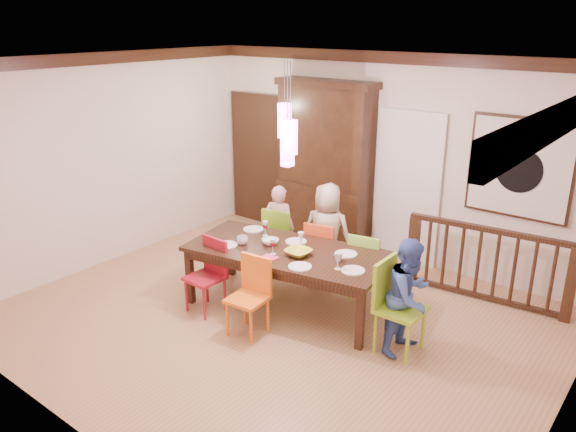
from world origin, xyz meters
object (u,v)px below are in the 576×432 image
Objects in this scene: china_hutch at (325,165)px; person_far_mid at (327,234)px; balustrade at (487,263)px; dining_table at (288,255)px; chair_far_left at (283,235)px; chair_end_right at (401,302)px; person_end_right at (410,296)px; person_far_left at (279,228)px.

china_hutch is 1.85× the size of person_far_mid.
balustrade is at bearing -7.45° from china_hutch.
dining_table is 2.44m from balustrade.
dining_table is at bearing 122.90° from chair_far_left.
person_far_mid is at bearing 59.14° from chair_end_right.
person_end_right is at bearing -39.01° from china_hutch.
person_far_mid reaches higher than person_end_right.
person_far_mid is at bearing 81.95° from dining_table.
china_hutch is at bearing 102.83° from dining_table.
china_hutch is at bearing 48.95° from chair_end_right.
dining_table is at bearing 88.17° from chair_end_right.
person_far_left is at bearing 76.78° from person_end_right.
dining_table is 1.01× the size of china_hutch.
person_end_right is (0.05, 0.07, 0.05)m from chair_end_right.
balustrade is at bearing 31.91° from dining_table.
person_end_right is (2.35, -0.78, 0.02)m from person_far_left.
person_end_right is at bearing 136.19° from person_far_mid.
chair_end_right is at bearing -11.49° from dining_table.
person_far_left reaches higher than chair_far_left.
chair_end_right is 0.40× the size of china_hutch.
chair_far_left reaches higher than dining_table.
chair_end_right is at bearing 143.63° from person_far_left.
person_far_mid reaches higher than dining_table.
person_end_right is (1.59, -0.83, -0.05)m from person_far_mid.
dining_table is 2.01× the size of person_end_right.
chair_far_left is 0.69× the size of person_far_mid.
dining_table is 2.71× the size of chair_far_left.
person_far_left is at bearing 69.12° from chair_end_right.
dining_table is 2.09× the size of person_far_left.
person_far_mid reaches higher than person_far_left.
china_hutch is at bearing -103.54° from person_far_left.
chair_far_left is at bearing 143.38° from person_far_left.
person_far_mid is (-1.54, 0.91, 0.10)m from chair_end_right.
person_far_left is (-2.30, 0.86, 0.03)m from chair_end_right.
chair_end_right is 0.10m from person_end_right.
china_hutch reaches higher than person_far_left.
person_far_left is (-0.09, 0.03, 0.07)m from chair_far_left.
person_far_left is at bearing -12.56° from person_far_mid.
chair_end_right reaches higher than balustrade.
china_hutch is 2.00× the size of person_end_right.
person_end_right is (2.39, -1.94, -0.62)m from china_hutch.
chair_far_left is 0.37× the size of china_hutch.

